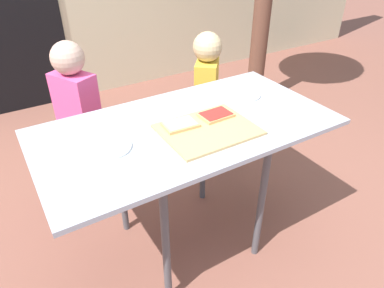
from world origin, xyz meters
name	(u,v)px	position (x,y,z in m)	size (l,w,h in m)	color
ground_plane	(188,239)	(0.00, 0.00, 0.00)	(16.00, 16.00, 0.00)	brown
dining_table	(187,137)	(0.00, 0.00, 0.70)	(1.38, 0.72, 0.76)	#A1A9B8
cutting_board	(208,129)	(0.05, -0.09, 0.77)	(0.41, 0.33, 0.01)	tan
pizza_slice_far_left	(180,124)	(-0.04, -0.01, 0.79)	(0.16, 0.12, 0.02)	tan
pizza_slice_far_right	(216,115)	(0.15, -0.02, 0.79)	(0.15, 0.11, 0.02)	tan
plate_white_left	(108,147)	(-0.38, 0.00, 0.77)	(0.19, 0.19, 0.01)	white
plate_white_right	(243,95)	(0.42, 0.12, 0.77)	(0.19, 0.19, 0.01)	white
child_left	(79,115)	(-0.34, 0.66, 0.61)	(0.23, 0.28, 1.04)	#482958
child_right	(206,90)	(0.53, 0.64, 0.57)	(0.26, 0.27, 0.96)	#233B44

